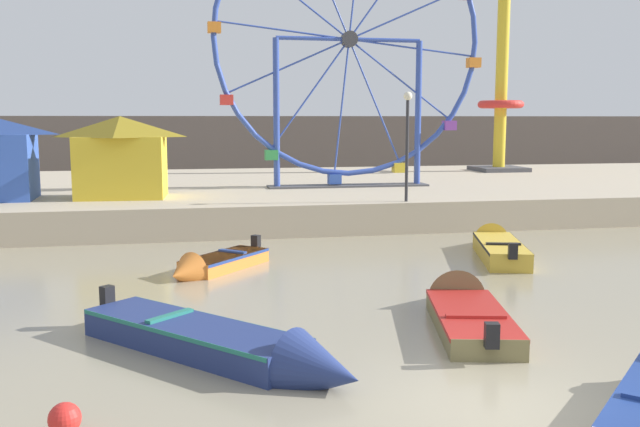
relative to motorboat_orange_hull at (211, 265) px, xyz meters
The scene contains 12 objects.
ground_plane 10.59m from the motorboat_orange_hull, 70.06° to the right, with size 240.00×240.00×0.00m, color gray.
quay_promenade 14.98m from the motorboat_orange_hull, 76.05° to the left, with size 110.00×19.06×1.16m, color #B7A88E.
distant_town_skyline 32.42m from the motorboat_orange_hull, 83.59° to the left, with size 140.00×3.00×4.40m, color #564C47.
motorboat_orange_hull is the anchor object (origin of this frame).
motorboat_navy_blue 7.29m from the motorboat_orange_hull, 89.64° to the right, with size 4.93×5.26×1.18m.
motorboat_mustard_yellow 8.88m from the motorboat_orange_hull, ahead, with size 2.50×5.06×1.16m.
motorboat_olive_wood 7.53m from the motorboat_orange_hull, 47.79° to the right, with size 2.34×4.83×1.29m.
ferris_wheel_blue_frame 15.14m from the motorboat_orange_hull, 59.95° to the left, with size 12.33×1.20×12.56m.
drop_tower_yellow_tower 26.54m from the motorboat_orange_hull, 47.36° to the left, with size 2.80×2.80×11.73m.
carnival_booth_yellow_awning 9.73m from the motorboat_orange_hull, 108.74° to the left, with size 3.77×2.87×3.15m.
promenade_lamp_near 9.91m from the motorboat_orange_hull, 36.57° to the left, with size 0.32×0.32×4.03m.
mooring_buoy_orange 9.98m from the motorboat_orange_hull, 103.67° to the right, with size 0.44×0.44×0.44m, color red.
Camera 1 is at (-4.34, -9.12, 4.21)m, focal length 39.13 mm.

